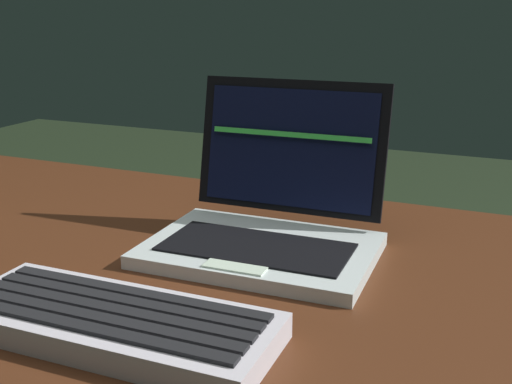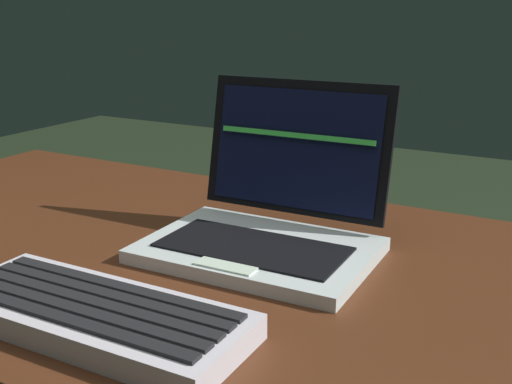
{
  "view_description": "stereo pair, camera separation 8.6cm",
  "coord_description": "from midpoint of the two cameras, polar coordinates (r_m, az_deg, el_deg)",
  "views": [
    {
      "loc": [
        0.29,
        -0.71,
        1.07
      ],
      "look_at": [
        -0.03,
        0.05,
        0.82
      ],
      "focal_mm": 43.95,
      "sensor_mm": 36.0,
      "label": 1
    },
    {
      "loc": [
        0.37,
        -0.67,
        1.07
      ],
      "look_at": [
        -0.03,
        0.05,
        0.82
      ],
      "focal_mm": 43.95,
      "sensor_mm": 36.0,
      "label": 2
    }
  ],
  "objects": [
    {
      "name": "desk",
      "position": [
        0.86,
        -2.51,
        -11.25
      ],
      "size": [
        1.58,
        0.69,
        0.73
      ],
      "color": "#4C2613",
      "rests_on": "ground"
    },
    {
      "name": "external_keyboard",
      "position": [
        0.69,
        -16.43,
        -11.38
      ],
      "size": [
        0.35,
        0.14,
        0.03
      ],
      "color": "silver",
      "rests_on": "desk"
    },
    {
      "name": "laptop_front",
      "position": [
        0.87,
        -1.58,
        -2.43
      ],
      "size": [
        0.31,
        0.26,
        0.23
      ],
      "color": "silver",
      "rests_on": "desk"
    }
  ]
}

